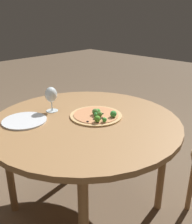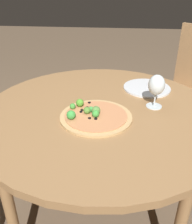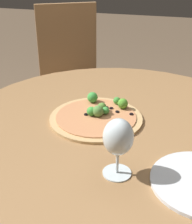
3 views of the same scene
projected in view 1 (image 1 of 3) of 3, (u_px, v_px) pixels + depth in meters
ground_plane at (87, 208)px, 1.82m from camera, size 12.00×12.00×0.00m
dining_table at (85, 128)px, 1.58m from camera, size 1.19×1.19×0.71m
pizza at (97, 115)px, 1.59m from camera, size 0.33×0.33×0.05m
wine_glass at (51, 95)px, 1.65m from camera, size 0.08×0.08×0.17m
plate_near at (25, 121)px, 1.53m from camera, size 0.27×0.27×0.01m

